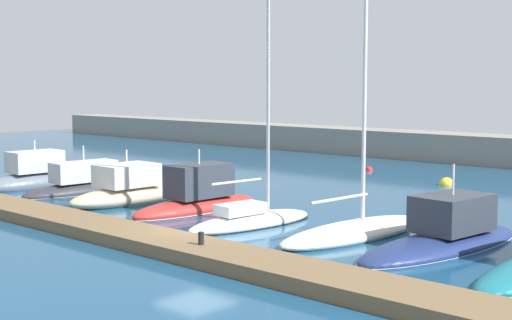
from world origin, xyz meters
The scene contains 13 objects.
ground_plane centered at (0.00, 0.00, 0.00)m, with size 120.00×120.00×0.00m, color navy.
dock_pier centered at (0.00, -1.93, 0.23)m, with size 40.27×2.30×0.47m, color brown.
motorboat_slate_nearest centered at (-16.97, 3.28, 0.56)m, with size 2.31×6.43×3.10m.
motorboat_charcoal_second centered at (-13.05, 4.08, 0.37)m, with size 2.59×7.69×2.98m.
motorboat_sand_third centered at (-8.59, 3.58, 0.64)m, with size 2.47×6.94×2.86m.
motorboat_red_fourth centered at (-4.46, 4.29, 0.58)m, with size 2.32×7.37×3.20m.
sailboat_white_fifth centered at (-0.19, 3.31, 0.28)m, with size 2.47×6.55×10.95m.
sailboat_ivory_sixth centered at (4.18, 4.59, 0.35)m, with size 2.94×8.20×16.13m.
motorboat_navy_seventh centered at (7.71, 5.08, 0.37)m, with size 3.50×9.12×3.41m.
mooring_buoy_yellow centered at (-0.11, 19.89, 0.00)m, with size 0.90×0.90×0.90m, color yellow.
mooring_buoy_red centered at (-7.39, 22.74, 0.00)m, with size 0.54×0.54×0.54m, color red.
mooring_buoy_white centered at (-16.69, 16.12, 0.00)m, with size 0.56×0.56×0.56m, color white.
dock_bollard centered at (2.39, -1.93, 0.69)m, with size 0.20×0.20×0.44m, color black.
Camera 1 is at (20.26, -18.61, 5.95)m, focal length 51.47 mm.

